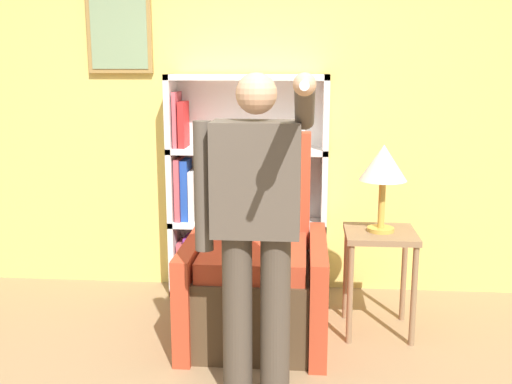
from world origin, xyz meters
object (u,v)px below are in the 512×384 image
at_px(armchair, 257,274).
at_px(side_table, 380,251).
at_px(bookcase, 236,189).
at_px(person_standing, 256,220).
at_px(table_lamp, 383,166).

distance_m(armchair, side_table, 0.78).
height_order(bookcase, person_standing, person_standing).
xyz_separation_m(person_standing, table_lamp, (0.70, 0.84, 0.14)).
xyz_separation_m(armchair, person_standing, (0.06, -0.77, 0.55)).
bearing_deg(person_standing, bookcase, 100.34).
bearing_deg(table_lamp, bookcase, 147.52).
xyz_separation_m(person_standing, side_table, (0.70, 0.84, -0.40)).
bearing_deg(armchair, person_standing, -85.64).
bearing_deg(bookcase, person_standing, -79.66).
bearing_deg(bookcase, armchair, -73.21).
xyz_separation_m(armchair, side_table, (0.76, 0.07, 0.15)).
distance_m(side_table, table_lamp, 0.53).
relative_size(side_table, table_lamp, 1.22).
relative_size(armchair, table_lamp, 2.30).
height_order(person_standing, side_table, person_standing).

